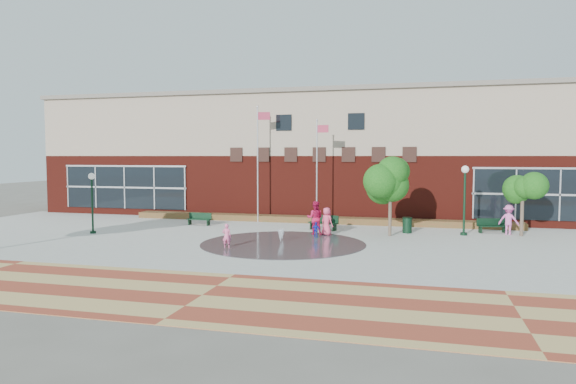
% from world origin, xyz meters
% --- Properties ---
extents(ground, '(120.00, 120.00, 0.00)m').
position_xyz_m(ground, '(0.00, 0.00, 0.00)').
color(ground, '#666056').
rests_on(ground, ground).
extents(plaza_concrete, '(46.00, 18.00, 0.01)m').
position_xyz_m(plaza_concrete, '(0.00, 4.00, 0.00)').
color(plaza_concrete, '#A8A8A0').
rests_on(plaza_concrete, ground).
extents(paver_band, '(46.00, 6.00, 0.01)m').
position_xyz_m(paver_band, '(0.00, -7.00, 0.00)').
color(paver_band, '#963A25').
rests_on(paver_band, ground).
extents(splash_pad, '(8.40, 8.40, 0.01)m').
position_xyz_m(splash_pad, '(0.00, 3.00, 0.00)').
color(splash_pad, '#383A3D').
rests_on(splash_pad, ground).
extents(library_building, '(44.40, 10.40, 9.20)m').
position_xyz_m(library_building, '(0.00, 17.48, 4.64)').
color(library_building, '#54150E').
rests_on(library_building, ground).
extents(flower_bed, '(26.00, 1.20, 0.40)m').
position_xyz_m(flower_bed, '(0.00, 11.60, 0.00)').
color(flower_bed, maroon).
rests_on(flower_bed, ground).
extents(flagpole_left, '(0.91, 0.26, 7.86)m').
position_xyz_m(flagpole_left, '(-3.89, 11.01, 4.38)').
color(flagpole_left, silver).
rests_on(flagpole_left, ground).
extents(flagpole_right, '(0.84, 0.21, 6.84)m').
position_xyz_m(flagpole_right, '(0.33, 10.21, 3.82)').
color(flagpole_right, silver).
rests_on(flagpole_right, ground).
extents(lamp_left, '(0.37, 0.37, 3.52)m').
position_xyz_m(lamp_left, '(-11.59, 3.67, 2.18)').
color(lamp_left, black).
rests_on(lamp_left, ground).
extents(lamp_right, '(0.42, 0.42, 3.95)m').
position_xyz_m(lamp_right, '(9.15, 8.33, 2.45)').
color(lamp_right, black).
rests_on(lamp_right, ground).
extents(bench_left, '(1.62, 0.52, 0.80)m').
position_xyz_m(bench_left, '(-7.12, 8.49, 0.26)').
color(bench_left, black).
rests_on(bench_left, ground).
extents(bench_mid, '(1.91, 1.04, 0.93)m').
position_xyz_m(bench_mid, '(1.09, 8.30, 0.30)').
color(bench_mid, black).
rests_on(bench_mid, ground).
extents(bench_right, '(1.75, 0.91, 0.85)m').
position_xyz_m(bench_right, '(10.81, 9.66, 0.27)').
color(bench_right, black).
rests_on(bench_right, ground).
extents(trash_can, '(0.57, 0.57, 0.94)m').
position_xyz_m(trash_can, '(6.02, 8.40, 0.48)').
color(trash_can, black).
rests_on(trash_can, ground).
extents(tree_mid, '(2.62, 2.62, 4.43)m').
position_xyz_m(tree_mid, '(5.12, 6.99, 3.22)').
color(tree_mid, '#4C3C31').
rests_on(tree_mid, ground).
extents(tree_small_right, '(2.07, 2.07, 3.55)m').
position_xyz_m(tree_small_right, '(12.24, 8.79, 2.59)').
color(tree_small_right, '#4C3C31').
rests_on(tree_small_right, ground).
extents(water_jet_a, '(0.34, 0.34, 0.67)m').
position_xyz_m(water_jet_a, '(-0.22, 3.31, 0.00)').
color(water_jet_a, white).
rests_on(water_jet_a, ground).
extents(water_jet_b, '(0.22, 0.22, 0.50)m').
position_xyz_m(water_jet_b, '(-0.36, 4.18, 0.00)').
color(water_jet_b, white).
rests_on(water_jet_b, ground).
extents(child_splash, '(0.48, 0.35, 1.21)m').
position_xyz_m(child_splash, '(-2.36, 1.21, 0.60)').
color(child_splash, '#F16093').
rests_on(child_splash, ground).
extents(adult_red, '(1.01, 0.82, 1.93)m').
position_xyz_m(adult_red, '(0.95, 6.47, 0.97)').
color(adult_red, '#BC1544').
rests_on(adult_red, ground).
extents(adult_pink, '(0.93, 0.84, 1.59)m').
position_xyz_m(adult_pink, '(1.65, 6.34, 0.80)').
color(adult_pink, '#EF476E').
rests_on(adult_pink, ground).
extents(child_blue, '(0.55, 0.32, 0.88)m').
position_xyz_m(child_blue, '(1.24, 5.35, 0.44)').
color(child_blue, '#1729B9').
rests_on(child_blue, ground).
extents(person_bench, '(1.26, 0.99, 1.72)m').
position_xyz_m(person_bench, '(11.63, 9.22, 0.86)').
color(person_bench, '#E461B9').
rests_on(person_bench, ground).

